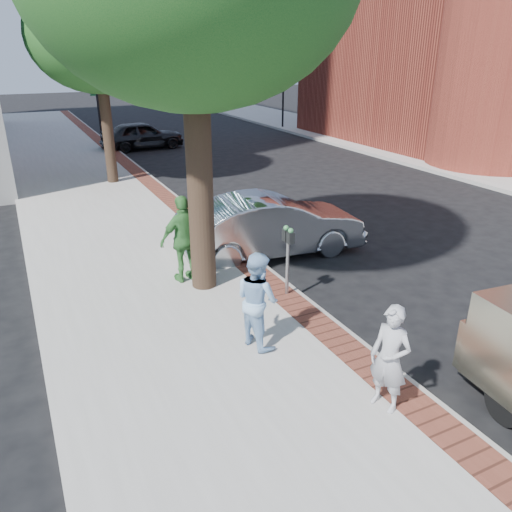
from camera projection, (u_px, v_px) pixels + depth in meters
ground at (270, 325)px, 9.49m from camera, size 120.00×120.00×0.00m
sidewalk at (107, 216)px, 15.47m from camera, size 5.00×60.00×0.15m
brick_strip at (175, 204)px, 16.34m from camera, size 0.60×60.00×0.01m
curb at (186, 205)px, 16.51m from camera, size 0.10×60.00×0.15m
sidewalk_far at (476, 166)px, 22.01m from camera, size 5.00×60.00×0.15m
church at (509, 0)px, 26.15m from camera, size 19.00×16.00×20.40m
signal_near at (98, 101)px, 27.21m from camera, size 0.70×0.15×3.80m
signal_far at (283, 93)px, 31.95m from camera, size 0.70×0.15×3.80m
tree_far at (97, 35)px, 17.19m from camera, size 4.80×4.80×7.14m
parking_meter at (288, 247)px, 9.96m from camera, size 0.12×0.32×1.47m
person_gray at (390, 359)px, 6.81m from camera, size 0.55×0.67×1.58m
person_officer at (257, 299)px, 8.32m from camera, size 0.80×0.94×1.68m
person_green at (185, 239)px, 10.64m from camera, size 1.17×0.61×1.91m
sedan_silver at (271, 225)px, 12.51m from camera, size 4.78×2.08×1.53m
bg_car at (142, 135)px, 25.92m from camera, size 4.29×1.91×1.43m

